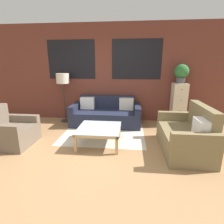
% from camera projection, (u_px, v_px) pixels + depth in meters
% --- Properties ---
extents(ground_plane, '(16.00, 16.00, 0.00)m').
position_uv_depth(ground_plane, '(85.00, 158.00, 3.20)').
color(ground_plane, '#9E754C').
extents(wall_back_brick, '(8.40, 0.09, 2.80)m').
position_uv_depth(wall_back_brick, '(104.00, 73.00, 5.17)').
color(wall_back_brick, brown).
rests_on(wall_back_brick, ground_plane).
extents(rug, '(1.99, 1.57, 0.00)m').
position_uv_depth(rug, '(104.00, 134.00, 4.34)').
color(rug, beige).
rests_on(rug, ground_plane).
extents(couch_dark, '(1.92, 0.88, 0.78)m').
position_uv_depth(couch_dark, '(106.00, 115.00, 4.99)').
color(couch_dark, '#1E2338').
rests_on(couch_dark, ground_plane).
extents(settee_vintage, '(0.80, 1.44, 0.92)m').
position_uv_depth(settee_vintage, '(186.00, 136.00, 3.41)').
color(settee_vintage, olive).
rests_on(settee_vintage, ground_plane).
extents(armchair_corner, '(0.80, 0.84, 0.84)m').
position_uv_depth(armchair_corner, '(11.00, 132.00, 3.70)').
color(armchair_corner, '#6B5B4C').
rests_on(armchair_corner, ground_plane).
extents(coffee_table, '(0.88, 0.88, 0.38)m').
position_uv_depth(coffee_table, '(99.00, 130.00, 3.69)').
color(coffee_table, silver).
rests_on(coffee_table, ground_plane).
extents(floor_lamp, '(0.36, 0.36, 1.42)m').
position_uv_depth(floor_lamp, '(63.00, 81.00, 5.00)').
color(floor_lamp, '#2D2D2D').
rests_on(floor_lamp, ground_plane).
extents(drawer_cabinet, '(0.37, 0.42, 1.17)m').
position_uv_depth(drawer_cabinet, '(178.00, 104.00, 4.91)').
color(drawer_cabinet, beige).
rests_on(drawer_cabinet, ground_plane).
extents(potted_plant, '(0.38, 0.38, 0.50)m').
position_uv_depth(potted_plant, '(181.00, 73.00, 4.68)').
color(potted_plant, '#47474C').
rests_on(potted_plant, drawer_cabinet).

